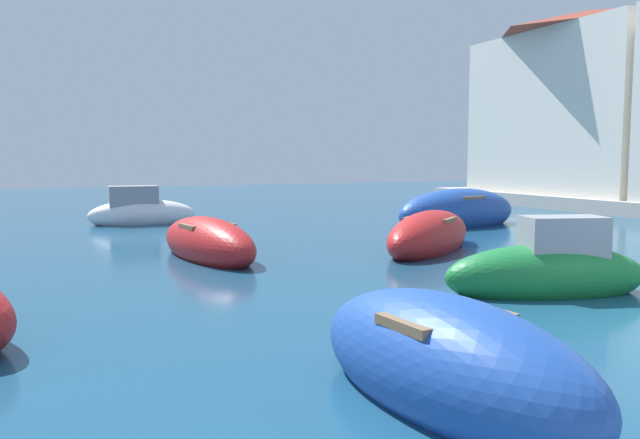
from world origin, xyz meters
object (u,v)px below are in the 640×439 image
moored_boat_0 (458,212)px  moored_boat_6 (429,236)px  moored_boat_8 (446,363)px  waterfront_building_annex (583,102)px  moored_boat_2 (548,271)px  moored_boat_4 (141,212)px  moored_boat_3 (208,243)px

moored_boat_0 → moored_boat_6: (-3.46, -3.75, -0.09)m
moored_boat_8 → waterfront_building_annex: 23.92m
moored_boat_2 → moored_boat_4: (-3.99, 12.31, 0.02)m
moored_boat_2 → moored_boat_3: 6.43m
moored_boat_6 → moored_boat_2: bearing=-139.8°
moored_boat_3 → waterfront_building_annex: waterfront_building_annex is taller
moored_boat_6 → moored_boat_8: size_ratio=1.22×
moored_boat_6 → moored_boat_3: bearing=129.9°
moored_boat_6 → waterfront_building_annex: bearing=-5.8°
moored_boat_0 → moored_boat_2: (-4.30, -8.09, -0.06)m
moored_boat_2 → moored_boat_8: 4.68m
moored_boat_0 → moored_boat_3: 8.51m
moored_boat_3 → waterfront_building_annex: bearing=105.1°
moored_boat_8 → moored_boat_4: bearing=174.9°
moored_boat_0 → waterfront_building_annex: 11.39m
moored_boat_4 → moored_boat_2: bearing=-70.5°
moored_boat_4 → waterfront_building_annex: size_ratio=0.35×
moored_boat_8 → moored_boat_0: bearing=137.5°
moored_boat_4 → moored_boat_6: bearing=-57.2°
moored_boat_6 → waterfront_building_annex: waterfront_building_annex is taller
moored_boat_2 → waterfront_building_annex: 19.34m
moored_boat_6 → moored_boat_0: bearing=8.4°
moored_boat_2 → moored_boat_8: moored_boat_2 is taller
moored_boat_2 → moored_boat_3: (-3.72, 5.24, -0.04)m
moored_boat_0 → moored_boat_3: (-8.02, -2.85, -0.10)m
moored_boat_0 → moored_boat_4: size_ratio=1.50×
moored_boat_3 → moored_boat_0: bearing=101.3°
moored_boat_4 → moored_boat_6: (4.83, -7.96, -0.05)m
waterfront_building_annex → moored_boat_4: bearing=-178.2°
moored_boat_4 → moored_boat_8: size_ratio=1.00×
moored_boat_0 → waterfront_building_annex: waterfront_building_annex is taller
moored_boat_6 → waterfront_building_annex: 16.08m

